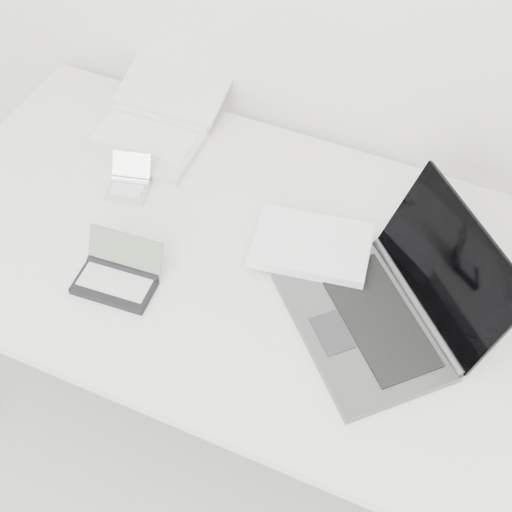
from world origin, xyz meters
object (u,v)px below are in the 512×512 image
at_px(netbook_open_white, 151,128).
at_px(palmtop_charcoal, 118,277).
at_px(laptop_large, 364,288).
at_px(desk, 276,278).

xyz_separation_m(netbook_open_white, palmtop_charcoal, (0.16, -0.42, -0.00)).
bearing_deg(laptop_large, desk, -138.83).
relative_size(desk, laptop_large, 2.84).
bearing_deg(netbook_open_white, desk, -32.06).
xyz_separation_m(desk, netbook_open_white, (-0.44, 0.25, 0.07)).
relative_size(desk, netbook_open_white, 4.43).
bearing_deg(netbook_open_white, palmtop_charcoal, -71.81).
distance_m(desk, laptop_large, 0.21).
relative_size(netbook_open_white, palmtop_charcoal, 2.10).
xyz_separation_m(laptop_large, netbook_open_white, (-0.63, 0.26, -0.02)).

